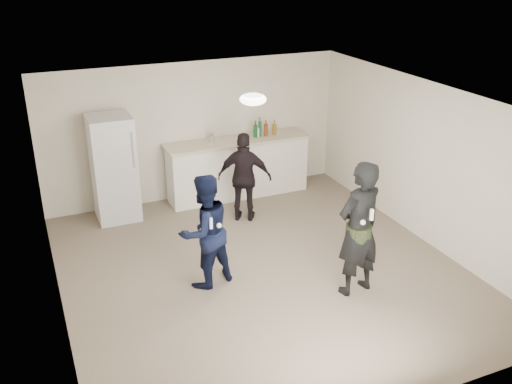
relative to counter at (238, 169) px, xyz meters
name	(u,v)px	position (x,y,z in m)	size (l,w,h in m)	color
floor	(261,270)	(-0.70, -2.67, -0.53)	(6.00, 6.00, 0.00)	#6B5B4C
ceiling	(262,101)	(-0.70, -2.67, 1.98)	(6.00, 6.00, 0.00)	silver
wall_back	(195,131)	(-0.70, 0.33, 0.72)	(6.00, 6.00, 0.00)	beige
wall_front	(393,308)	(-0.70, -5.67, 0.72)	(6.00, 6.00, 0.00)	beige
wall_left	(50,226)	(-3.45, -2.67, 0.72)	(6.00, 6.00, 0.00)	beige
wall_right	(425,163)	(2.05, -2.67, 0.72)	(6.00, 6.00, 0.00)	beige
counter	(238,169)	(0.00, 0.00, 0.00)	(2.60, 0.56, 1.05)	white
counter_top	(238,141)	(0.00, 0.00, 0.55)	(2.68, 0.64, 0.04)	beige
fridge	(114,168)	(-2.26, -0.07, 0.38)	(0.70, 0.70, 1.80)	silver
fridge_handle	(133,150)	(-1.98, -0.44, 0.78)	(0.02, 0.02, 0.60)	silver
ceiling_dome	(253,99)	(-0.70, -2.37, 1.93)	(0.36, 0.36, 0.16)	white
shaker	(211,138)	(-0.48, 0.06, 0.65)	(0.08, 0.08, 0.17)	silver
man	(205,231)	(-1.54, -2.68, 0.28)	(0.78, 0.61, 1.61)	#0F193F
woman	(359,229)	(0.25, -3.66, 0.41)	(0.68, 0.45, 1.87)	black
camo_shorts	(358,235)	(0.25, -3.66, 0.32)	(0.34, 0.34, 0.28)	#283719
spectator	(245,177)	(-0.28, -1.01, 0.24)	(0.90, 0.38, 1.54)	black
remote_man	(211,223)	(-1.54, -2.96, 0.53)	(0.04, 0.04, 0.15)	white
nunchuk_man	(219,226)	(-1.42, -2.93, 0.45)	(0.07, 0.07, 0.07)	white
remote_woman	(372,215)	(0.25, -3.91, 0.72)	(0.04, 0.04, 0.15)	white
nunchuk_woman	(363,222)	(0.15, -3.88, 0.62)	(0.07, 0.07, 0.07)	silver
bottle_cluster	(263,130)	(0.52, 0.02, 0.68)	(0.46, 0.10, 0.29)	#164E2B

